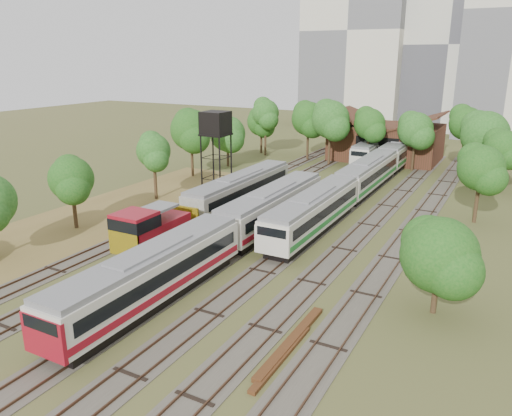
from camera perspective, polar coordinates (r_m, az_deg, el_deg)
The scene contains 17 objects.
ground at distance 31.34m, azimuth -11.83°, elevation -13.37°, with size 240.00×240.00×0.00m, color #475123.
dry_grass_patch at distance 48.42m, azimuth -22.22°, elevation -3.18°, with size 14.00×60.00×0.04m, color brown.
tracks at distance 51.42m, azimuth 5.63°, elevation -0.79°, with size 24.60×80.00×0.19m.
railcar_red_set at distance 39.85m, azimuth -3.79°, elevation -3.14°, with size 3.02×34.58×3.73m.
railcar_green_set at distance 61.93m, azimuth 12.66°, elevation 3.76°, with size 2.99×52.08×3.70m.
railcar_rear at distance 79.37m, azimuth 13.39°, elevation 6.48°, with size 2.84×16.08×3.51m.
shunter_locomotive at distance 41.90m, azimuth -12.09°, elevation -2.57°, with size 2.99×8.10×3.91m.
old_grey_coach at distance 53.57m, azimuth -1.77°, elevation 2.11°, with size 2.86×18.00×3.53m.
water_tower at distance 56.05m, azimuth -4.65°, elevation 9.37°, with size 2.84×2.84×9.86m.
rail_pile_near at distance 29.36m, azimuth 4.02°, elevation -14.95°, with size 0.56×8.38×0.28m, color #583219.
rail_pile_far at distance 28.04m, azimuth 2.95°, elevation -16.68°, with size 0.43×6.82×0.22m, color #583219.
maintenance_shed at distance 81.55m, azimuth 14.64°, elevation 7.42°, with size 16.45×11.55×7.58m.
tree_band_left at distance 57.94m, azimuth -12.85°, elevation 6.20°, with size 7.98×68.34×9.03m.
tree_band_far at distance 73.07m, azimuth 15.79°, elevation 8.95°, with size 45.62×10.18×9.56m.
tree_band_right at distance 47.79m, azimuth 23.97°, elevation 2.39°, with size 6.03×38.22×7.64m.
tower_left at distance 120.92m, azimuth 11.66°, elevation 19.15°, with size 22.00×16.00×42.00m, color beige.
tower_centre at distance 121.38m, azimuth 21.76°, elevation 16.91°, with size 20.00×18.00×36.00m, color beige.
Camera 1 is at (18.07, -20.28, 15.62)m, focal length 35.00 mm.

